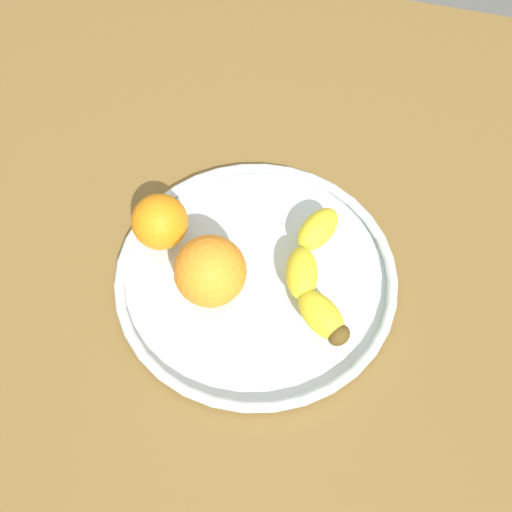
{
  "coord_description": "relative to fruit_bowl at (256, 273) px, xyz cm",
  "views": [
    {
      "loc": [
        30.45,
        8.71,
        56.32
      ],
      "look_at": [
        0.0,
        0.0,
        4.8
      ],
      "focal_mm": 38.58,
      "sensor_mm": 36.0,
      "label": 1
    }
  ],
  "objects": [
    {
      "name": "orange_front_left",
      "position": [
        -1.25,
        -11.75,
        4.13
      ],
      "size": [
        6.48,
        6.48,
        6.48
      ],
      "primitive_type": "sphere",
      "color": "orange",
      "rests_on": "fruit_bowl"
    },
    {
      "name": "ground_plane",
      "position": [
        0.0,
        0.0,
        -2.92
      ],
      "size": [
        117.35,
        117.35,
        4.0
      ],
      "primitive_type": "cube",
      "color": "brown"
    },
    {
      "name": "banana",
      "position": [
        -0.44,
        6.67,
        2.66
      ],
      "size": [
        17.71,
        9.54,
        3.56
      ],
      "rotation": [
        0.0,
        0.0,
        0.25
      ],
      "color": "yellow",
      "rests_on": "fruit_bowl"
    },
    {
      "name": "fruit_bowl",
      "position": [
        0.0,
        0.0,
        0.0
      ],
      "size": [
        32.65,
        32.65,
        1.8
      ],
      "color": "silver",
      "rests_on": "ground_plane"
    },
    {
      "name": "orange_center",
      "position": [
        3.71,
        -4.01,
        4.8
      ],
      "size": [
        7.82,
        7.82,
        7.82
      ],
      "primitive_type": "sphere",
      "color": "orange",
      "rests_on": "fruit_bowl"
    }
  ]
}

